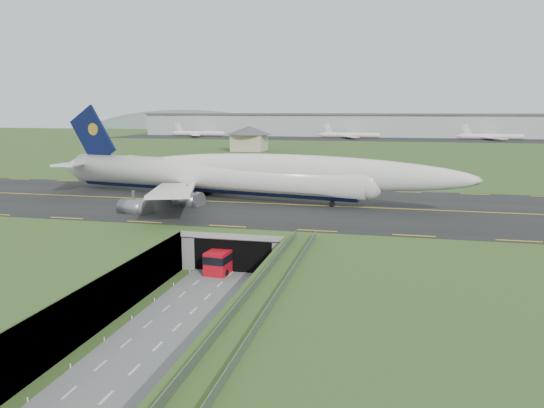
# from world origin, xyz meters

# --- Properties ---
(ground) EXTENTS (900.00, 900.00, 0.00)m
(ground) POSITION_xyz_m (0.00, 0.00, 0.00)
(ground) COLOR #305020
(ground) RESTS_ON ground
(airfield_deck) EXTENTS (800.00, 800.00, 6.00)m
(airfield_deck) POSITION_xyz_m (0.00, 0.00, 3.00)
(airfield_deck) COLOR gray
(airfield_deck) RESTS_ON ground
(trench_road) EXTENTS (12.00, 75.00, 0.20)m
(trench_road) POSITION_xyz_m (0.00, -7.50, 0.10)
(trench_road) COLOR slate
(trench_road) RESTS_ON ground
(taxiway) EXTENTS (800.00, 44.00, 0.18)m
(taxiway) POSITION_xyz_m (0.00, 33.00, 6.09)
(taxiway) COLOR black
(taxiway) RESTS_ON airfield_deck
(tunnel_portal) EXTENTS (17.00, 22.30, 6.00)m
(tunnel_portal) POSITION_xyz_m (0.00, 16.71, 3.33)
(tunnel_portal) COLOR gray
(tunnel_portal) RESTS_ON ground
(guideway) EXTENTS (3.00, 53.00, 7.05)m
(guideway) POSITION_xyz_m (11.00, -19.11, 5.32)
(guideway) COLOR #A8A8A3
(guideway) RESTS_ON ground
(jumbo_jet) EXTENTS (90.71, 58.37, 19.63)m
(jumbo_jet) POSITION_xyz_m (-7.60, 35.78, 11.27)
(jumbo_jet) COLOR silver
(jumbo_jet) RESTS_ON ground
(shuttle_tram) EXTENTS (4.07, 8.86, 3.47)m
(shuttle_tram) POSITION_xyz_m (-1.52, 8.86, 1.90)
(shuttle_tram) COLOR red
(shuttle_tram) RESTS_ON ground
(service_building) EXTENTS (20.13, 20.13, 10.95)m
(service_building) POSITION_xyz_m (-39.38, 161.42, 12.49)
(service_building) COLOR #C6AE8F
(service_building) RESTS_ON ground
(cargo_terminal) EXTENTS (320.00, 67.00, 15.60)m
(cargo_terminal) POSITION_xyz_m (-0.10, 299.41, 13.96)
(cargo_terminal) COLOR #B2B2B2
(cargo_terminal) RESTS_ON ground
(distant_hills) EXTENTS (700.00, 91.00, 60.00)m
(distant_hills) POSITION_xyz_m (64.38, 430.00, -4.00)
(distant_hills) COLOR slate
(distant_hills) RESTS_ON ground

